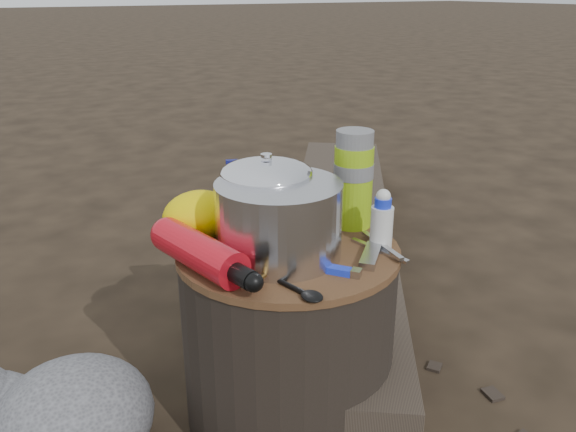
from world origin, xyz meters
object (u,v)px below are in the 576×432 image
stump (288,335)px  fuel_bottle (199,252)px  thermos (353,180)px  camping_pot (267,202)px  log_main (339,238)px  travel_mug (285,193)px

stump → fuel_bottle: (-0.19, -0.00, 0.24)m
fuel_bottle → thermos: size_ratio=1.38×
camping_pot → fuel_bottle: camping_pot is taller
log_main → thermos: thermos is taller
stump → fuel_bottle: fuel_bottle is taller
camping_pot → travel_mug: 0.16m
fuel_bottle → log_main: bearing=27.4°
fuel_bottle → travel_mug: size_ratio=2.57×
camping_pot → log_main: bearing=44.1°
thermos → camping_pot: bearing=178.2°
log_main → travel_mug: size_ratio=17.77×
stump → travel_mug: 0.32m
fuel_bottle → travel_mug: (0.27, 0.16, 0.02)m
thermos → travel_mug: bearing=129.3°
travel_mug → camping_pot: bearing=-133.0°
stump → camping_pot: 0.30m
stump → thermos: (0.18, 0.03, 0.31)m
stump → log_main: size_ratio=0.22×
log_main → travel_mug: (-0.48, -0.45, 0.38)m
log_main → travel_mug: bearing=-101.1°
travel_mug → fuel_bottle: bearing=-149.9°
stump → log_main: stump is taller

